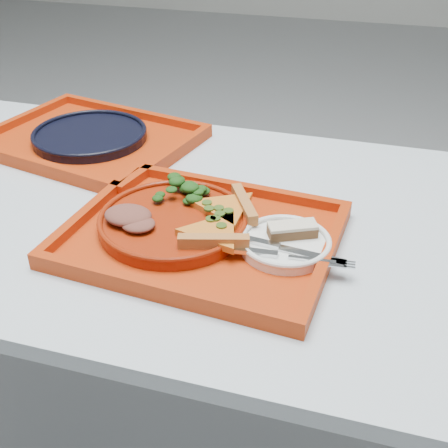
% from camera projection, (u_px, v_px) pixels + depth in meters
% --- Properties ---
extents(ground, '(10.00, 10.00, 0.00)m').
position_uv_depth(ground, '(173.00, 448.00, 1.48)').
color(ground, gray).
rests_on(ground, ground).
extents(table, '(1.60, 0.80, 0.75)m').
position_uv_depth(table, '(157.00, 235.00, 1.12)').
color(table, silver).
rests_on(table, ground).
extents(tray_main, '(0.48, 0.39, 0.01)m').
position_uv_depth(tray_main, '(202.00, 238.00, 0.97)').
color(tray_main, '#A82B08').
rests_on(tray_main, table).
extents(tray_far, '(0.51, 0.44, 0.01)m').
position_uv_depth(tray_far, '(91.00, 142.00, 1.30)').
color(tray_far, '#A82B08').
rests_on(tray_far, table).
extents(dinner_plate, '(0.26, 0.26, 0.02)m').
position_uv_depth(dinner_plate, '(173.00, 223.00, 0.98)').
color(dinner_plate, maroon).
rests_on(dinner_plate, tray_main).
extents(side_plate, '(0.15, 0.15, 0.01)m').
position_uv_depth(side_plate, '(285.00, 245.00, 0.92)').
color(side_plate, white).
rests_on(side_plate, tray_main).
extents(navy_plate, '(0.26, 0.26, 0.02)m').
position_uv_depth(navy_plate, '(90.00, 136.00, 1.29)').
color(navy_plate, black).
rests_on(navy_plate, tray_far).
extents(pizza_slice_a, '(0.14, 0.16, 0.02)m').
position_uv_depth(pizza_slice_a, '(214.00, 230.00, 0.92)').
color(pizza_slice_a, gold).
rests_on(pizza_slice_a, dinner_plate).
extents(pizza_slice_b, '(0.18, 0.17, 0.02)m').
position_uv_depth(pizza_slice_b, '(226.00, 206.00, 0.99)').
color(pizza_slice_b, gold).
rests_on(pizza_slice_b, dinner_plate).
extents(salad_heap, '(0.08, 0.07, 0.04)m').
position_uv_depth(salad_heap, '(181.00, 188.00, 1.02)').
color(salad_heap, black).
rests_on(salad_heap, dinner_plate).
extents(meat_portion, '(0.08, 0.07, 0.03)m').
position_uv_depth(meat_portion, '(128.00, 215.00, 0.96)').
color(meat_portion, brown).
rests_on(meat_portion, dinner_plate).
extents(dessert_bar, '(0.09, 0.06, 0.02)m').
position_uv_depth(dessert_bar, '(292.00, 230.00, 0.93)').
color(dessert_bar, '#483018').
rests_on(dessert_bar, side_plate).
extents(knife, '(0.19, 0.04, 0.01)m').
position_uv_depth(knife, '(289.00, 249.00, 0.90)').
color(knife, silver).
rests_on(knife, side_plate).
extents(fork, '(0.19, 0.03, 0.01)m').
position_uv_depth(fork, '(287.00, 256.00, 0.88)').
color(fork, silver).
rests_on(fork, side_plate).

